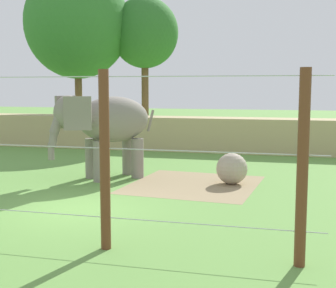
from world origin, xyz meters
The scene contains 8 objects.
ground_plane centered at (0.00, 0.00, 0.00)m, with size 120.00×120.00×0.00m, color #609342.
dirt_patch centered at (2.50, 4.14, 0.00)m, with size 4.30×4.62×0.01m, color #937F5B.
embankment_wall centered at (0.00, 12.96, 0.89)m, with size 36.00×1.80×1.78m, color tan.
elephant centered at (-0.86, 4.42, 2.06)m, with size 3.51×3.47×3.10m.
enrichment_ball centered at (3.78, 4.56, 0.55)m, with size 1.09×1.09×1.09m, color tan.
cable_fence centered at (0.04, -2.83, 1.88)m, with size 12.95×0.21×3.75m.
tree_far_left centered at (-3.11, 16.56, 6.63)m, with size 4.11×4.11×8.84m.
tree_left_of_centre centered at (-7.01, 15.28, 7.18)m, with size 6.32×6.32×10.52m.
Camera 1 is at (5.75, -11.95, 3.40)m, focal length 51.06 mm.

